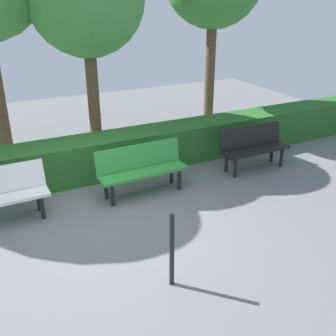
% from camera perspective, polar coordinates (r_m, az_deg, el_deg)
% --- Properties ---
extents(ground_plane, '(16.73, 16.73, 0.00)m').
position_cam_1_polar(ground_plane, '(6.27, -9.50, -7.89)').
color(ground_plane, slate).
extents(bench_black, '(1.45, 0.47, 0.86)m').
position_cam_1_polar(bench_black, '(8.08, 12.19, 3.19)').
color(bench_black, black).
rests_on(bench_black, ground_plane).
extents(bench_green, '(1.59, 0.49, 0.86)m').
position_cam_1_polar(bench_green, '(6.92, -3.86, 0.11)').
color(bench_green, '#2D8C38').
rests_on(bench_green, ground_plane).
extents(hedge_row, '(12.73, 0.76, 0.77)m').
position_cam_1_polar(hedge_row, '(7.88, -6.17, 2.32)').
color(hedge_row, '#266023').
rests_on(hedge_row, ground_plane).
extents(railing_post_mid, '(0.06, 0.06, 1.00)m').
position_cam_1_polar(railing_post_mid, '(4.76, 0.56, -11.73)').
color(railing_post_mid, black).
rests_on(railing_post_mid, ground_plane).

